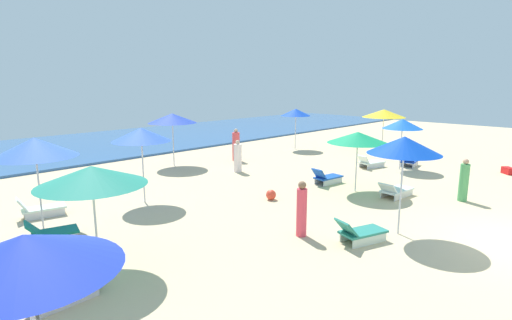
{
  "coord_description": "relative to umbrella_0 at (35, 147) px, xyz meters",
  "views": [
    {
      "loc": [
        -11.87,
        -1.88,
        4.19
      ],
      "look_at": [
        -1.1,
        8.57,
        1.21
      ],
      "focal_mm": 28.04,
      "sensor_mm": 36.0,
      "label": 1
    }
  ],
  "objects": [
    {
      "name": "lounge_chair_5_0",
      "position": [
        10.12,
        -5.87,
        -2.13
      ],
      "size": [
        1.58,
        0.77,
        0.62
      ],
      "rotation": [
        0.0,
        0.0,
        1.48
      ],
      "color": "silver",
      "rests_on": "ground_plane"
    },
    {
      "name": "lounge_chair_0_0",
      "position": [
        -0.2,
        -1.26,
        -2.11
      ],
      "size": [
        1.36,
        0.92,
        0.65
      ],
      "rotation": [
        0.0,
        0.0,
        1.33
      ],
      "color": "silver",
      "rests_on": "ground_plane"
    },
    {
      "name": "umbrella_0",
      "position": [
        0.0,
        0.0,
        0.0
      ],
      "size": [
        2.25,
        2.25,
        2.65
      ],
      "color": "silver",
      "rests_on": "ground_plane"
    },
    {
      "name": "umbrella_3",
      "position": [
        -0.02,
        -3.63,
        -0.2
      ],
      "size": [
        2.35,
        2.35,
        2.39
      ],
      "color": "silver",
      "rests_on": "ground_plane"
    },
    {
      "name": "beachgoer_4",
      "position": [
        4.75,
        -5.69,
        -1.64
      ],
      "size": [
        0.4,
        0.4,
        1.55
      ],
      "rotation": [
        0.0,
        0.0,
        2.55
      ],
      "color": "#F74658",
      "rests_on": "ground_plane"
    },
    {
      "name": "umbrella_7",
      "position": [
        -2.47,
        -7.63,
        0.07
      ],
      "size": [
        1.96,
        1.96,
        2.65
      ],
      "color": "silver",
      "rests_on": "ground_plane"
    },
    {
      "name": "beachgoer_3",
      "position": [
        8.96,
        1.31,
        -1.69
      ],
      "size": [
        0.49,
        0.49,
        1.5
      ],
      "rotation": [
        0.0,
        0.0,
        0.4
      ],
      "color": "white",
      "rests_on": "ground_plane"
    },
    {
      "name": "umbrella_6",
      "position": [
        3.38,
        0.14,
        0.02
      ],
      "size": [
        1.99,
        1.99,
        2.63
      ],
      "color": "silver",
      "rests_on": "ground_plane"
    },
    {
      "name": "lounge_chair_0_1",
      "position": [
        0.31,
        1.14,
        -2.12
      ],
      "size": [
        1.43,
        0.81,
        0.69
      ],
      "rotation": [
        0.0,
        0.0,
        1.37
      ],
      "color": "silver",
      "rests_on": "ground_plane"
    },
    {
      "name": "umbrella_8",
      "position": [
        6.75,
        -7.55,
        0.12
      ],
      "size": [
        1.94,
        1.94,
        2.74
      ],
      "color": "silver",
      "rests_on": "ground_plane"
    },
    {
      "name": "lounge_chair_8_0",
      "position": [
        5.47,
        -7.08,
        -2.1
      ],
      "size": [
        1.51,
        1.01,
        0.7
      ],
      "rotation": [
        0.0,
        0.0,
        1.24
      ],
      "color": "silver",
      "rests_on": "ground_plane"
    },
    {
      "name": "lounge_chair_2_0",
      "position": [
        14.14,
        -2.7,
        -2.13
      ],
      "size": [
        1.51,
        0.94,
        0.66
      ],
      "rotation": [
        0.0,
        0.0,
        1.31
      ],
      "color": "silver",
      "rests_on": "ground_plane"
    },
    {
      "name": "lounge_chair_2_1",
      "position": [
        15.72,
        -3.94,
        -2.1
      ],
      "size": [
        1.32,
        0.85,
        0.71
      ],
      "rotation": [
        0.0,
        0.0,
        1.74
      ],
      "color": "silver",
      "rests_on": "ground_plane"
    },
    {
      "name": "umbrella_9",
      "position": [
        7.67,
        4.61,
        0.01
      ],
      "size": [
        2.38,
        2.38,
        2.62
      ],
      "color": "silver",
      "rests_on": "ground_plane"
    },
    {
      "name": "umbrella_4",
      "position": [
        15.79,
        3.34,
        -0.09
      ],
      "size": [
        1.82,
        1.82,
        2.51
      ],
      "color": "silver",
      "rests_on": "ground_plane"
    },
    {
      "name": "umbrella_5",
      "position": [
        9.79,
        -4.41,
        -0.28
      ],
      "size": [
        2.27,
        2.27,
        2.31
      ],
      "color": "silver",
      "rests_on": "ground_plane"
    },
    {
      "name": "beach_ball_1",
      "position": [
        6.7,
        -2.82,
        -2.19
      ],
      "size": [
        0.37,
        0.37,
        0.37
      ],
      "primitive_type": "sphere",
      "color": "#E9412B",
      "rests_on": "ground_plane"
    },
    {
      "name": "beachgoer_0",
      "position": [
        10.75,
        3.34,
        -1.59
      ],
      "size": [
        0.4,
        0.4,
        1.71
      ],
      "rotation": [
        0.0,
        0.0,
        1.6
      ],
      "color": "#E64A4E",
      "rests_on": "ground_plane"
    },
    {
      "name": "umbrella_2",
      "position": [
        14.78,
        -3.89,
        -0.19
      ],
      "size": [
        1.86,
        1.86,
        2.42
      ],
      "color": "silver",
      "rests_on": "ground_plane"
    },
    {
      "name": "lounge_chair_3_0",
      "position": [
        -1.18,
        -4.5,
        -2.11
      ],
      "size": [
        1.37,
        0.61,
        0.67
      ],
      "rotation": [
        0.0,
        0.0,
        1.61
      ],
      "color": "silver",
      "rests_on": "ground_plane"
    },
    {
      "name": "ocean",
      "position": [
        8.29,
        13.76,
        -2.32
      ],
      "size": [
        60.0,
        12.17,
        0.12
      ],
      "primitive_type": "cube",
      "color": "#315D99",
      "rests_on": "ground_plane"
    },
    {
      "name": "cooler_box_0",
      "position": [
        17.25,
        -7.92,
        -2.22
      ],
      "size": [
        0.61,
        0.62,
        0.31
      ],
      "primitive_type": "cube",
      "rotation": [
        0.0,
        0.0,
        3.96
      ],
      "color": "red",
      "rests_on": "ground_plane"
    },
    {
      "name": "lounge_chair_5_1",
      "position": [
        9.97,
        -2.97,
        -2.1
      ],
      "size": [
        1.43,
        0.75,
        0.72
      ],
      "rotation": [
        0.0,
        0.0,
        1.44
      ],
      "color": "silver",
      "rests_on": "ground_plane"
    },
    {
      "name": "beachgoer_1",
      "position": [
        11.34,
        -7.79,
        -1.66
      ],
      "size": [
        0.43,
        0.43,
        1.52
      ],
      "rotation": [
        0.0,
        0.0,
        1.07
      ],
      "color": "#4FA25E",
      "rests_on": "ground_plane"
    },
    {
      "name": "umbrella_1",
      "position": [
        18.6,
        -1.03,
        -0.07
      ],
      "size": [
        2.49,
        2.49,
        2.54
      ],
      "color": "silver",
      "rests_on": "ground_plane"
    }
  ]
}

